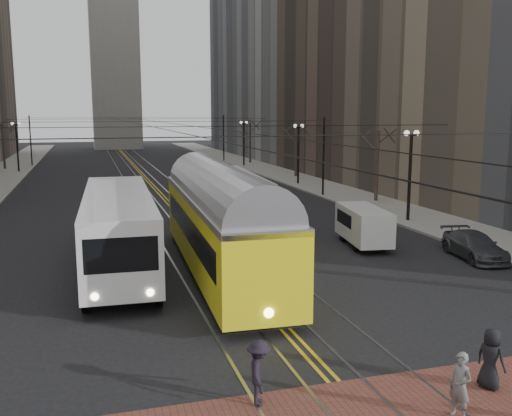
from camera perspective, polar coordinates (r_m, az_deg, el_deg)
ground at (r=16.56m, az=6.37°, el=-15.46°), size 260.00×260.00×0.00m
sidewalk_right at (r=62.79m, az=3.07°, el=3.21°), size 5.00×140.00×0.15m
streetcar_rails at (r=59.50m, az=-10.69°, el=2.64°), size 4.80×130.00×0.02m
centre_lines at (r=59.50m, az=-10.69°, el=2.64°), size 0.42×130.00×0.01m
building_right_mid at (r=68.29m, az=11.66°, el=17.79°), size 16.00×20.00×34.00m
building_right_far at (r=105.43m, az=1.01°, el=16.63°), size 16.00×20.00×40.00m
lamp_posts at (r=43.16m, az=-8.55°, el=3.87°), size 27.60×57.20×5.60m
street_trees at (r=49.58m, az=-9.61°, el=4.57°), size 31.68×53.28×5.60m
trolley_wires at (r=49.09m, az=-9.58°, el=5.66°), size 25.96×120.00×6.60m
transit_bus at (r=26.38m, az=-13.59°, el=-2.25°), size 3.38×13.81×3.43m
streetcar at (r=24.89m, az=-3.54°, el=-2.40°), size 3.51×15.72×3.68m
rear_bus at (r=36.94m, az=-2.12°, el=1.06°), size 3.33×11.92×3.07m
cargo_van at (r=30.53m, az=10.69°, el=-1.89°), size 2.44×4.83×2.04m
sedan_grey at (r=46.92m, az=-4.14°, el=1.82°), size 1.90×4.19×1.39m
sedan_silver at (r=51.63m, az=-2.57°, el=2.54°), size 1.62×4.28×1.39m
sedan_parked at (r=29.50m, az=21.00°, el=-3.54°), size 2.41×4.57×1.26m
pedestrian_a at (r=16.13m, az=22.42°, el=-13.74°), size 0.74×0.90×1.58m
pedestrian_b at (r=14.46m, az=19.74°, el=-16.36°), size 0.52×0.66×1.57m
pedestrian_d at (r=14.25m, az=0.32°, el=-16.12°), size 0.83×1.15×1.60m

